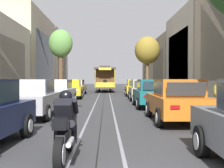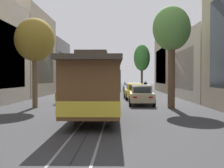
{
  "view_description": "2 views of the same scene",
  "coord_description": "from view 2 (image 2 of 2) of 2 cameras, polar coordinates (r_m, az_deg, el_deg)",
  "views": [
    {
      "loc": [
        0.18,
        -3.18,
        1.57
      ],
      "look_at": [
        0.74,
        24.14,
        1.15
      ],
      "focal_mm": 46.08,
      "sensor_mm": 36.0,
      "label": 1
    },
    {
      "loc": [
        -1.19,
        49.15,
        2.12
      ],
      "look_at": [
        -0.24,
        9.27,
        1.29
      ],
      "focal_mm": 45.35,
      "sensor_mm": 36.0,
      "label": 2
    }
  ],
  "objects": [
    {
      "name": "parked_car_white_mid_left",
      "position": [
        33.89,
        4.3,
        -1.05
      ],
      "size": [
        2.11,
        4.41,
        1.58
      ],
      "color": "silver",
      "rests_on": "ground"
    },
    {
      "name": "street_tree_kerb_left_near",
      "position": [
        43.59,
        6.04,
        5.22
      ],
      "size": [
        2.47,
        2.34,
        7.26
      ],
      "color": "#4C3826",
      "rests_on": "ground"
    },
    {
      "name": "parked_car_orange_second_right",
      "position": [
        41.94,
        -4.14,
        -0.62
      ],
      "size": [
        2.05,
        4.38,
        1.58
      ],
      "color": "orange",
      "rests_on": "ground"
    },
    {
      "name": "parked_car_beige_fifth_left",
      "position": [
        22.37,
        5.93,
        -2.2
      ],
      "size": [
        2.09,
        4.4,
        1.58
      ],
      "color": "#C1B28E",
      "rests_on": "ground"
    },
    {
      "name": "motorcycle_with_rider",
      "position": [
        46.8,
        0.65,
        -0.61
      ],
      "size": [
        0.56,
        1.99,
        1.37
      ],
      "color": "black",
      "rests_on": "ground"
    },
    {
      "name": "parked_car_yellow_fifth_right",
      "position": [
        25.07,
        -8.24,
        -1.84
      ],
      "size": [
        2.08,
        4.4,
        1.58
      ],
      "color": "gold",
      "rests_on": "ground"
    },
    {
      "name": "street_tree_kerb_right_near",
      "position": [
        45.11,
        -5.78,
        4.27
      ],
      "size": [
        3.22,
        3.3,
        6.13
      ],
      "color": "brown",
      "rests_on": "ground"
    },
    {
      "name": "cable_car_trolley",
      "position": [
        14.38,
        -3.39,
        -0.62
      ],
      "size": [
        2.66,
        9.15,
        3.28
      ],
      "color": "brown",
      "rests_on": "ground"
    },
    {
      "name": "trolley_track_rails",
      "position": [
        22.44,
        -1.69,
        -4.21
      ],
      "size": [
        1.14,
        65.67,
        0.01
      ],
      "color": "gray",
      "rests_on": "ground"
    },
    {
      "name": "parked_car_beige_fourth_right",
      "position": [
        30.85,
        -6.26,
        -1.27
      ],
      "size": [
        2.08,
        4.39,
        1.58
      ],
      "color": "#C1B28E",
      "rests_on": "ground"
    },
    {
      "name": "street_tree_kerb_right_second",
      "position": [
        21.15,
        -15.33,
        8.45
      ],
      "size": [
        2.84,
        2.61,
        6.41
      ],
      "color": "brown",
      "rests_on": "ground"
    },
    {
      "name": "ground_plane",
      "position": [
        26.19,
        -1.25,
        -3.45
      ],
      "size": [
        160.0,
        160.0,
        0.0
      ],
      "primitive_type": "plane",
      "color": "#38383A"
    },
    {
      "name": "parked_car_silver_second_left",
      "position": [
        40.32,
        3.81,
        -0.69
      ],
      "size": [
        2.02,
        4.37,
        1.58
      ],
      "color": "#B7B7BC",
      "rests_on": "ground"
    },
    {
      "name": "parked_car_yellow_fourth_left",
      "position": [
        28.25,
        4.55,
        -1.49
      ],
      "size": [
        2.13,
        4.42,
        1.58
      ],
      "color": "gold",
      "rests_on": "ground"
    },
    {
      "name": "street_tree_kerb_left_second",
      "position": [
        20.61,
        11.92,
        10.4
      ],
      "size": [
        2.66,
        2.19,
        7.19
      ],
      "color": "brown",
      "rests_on": "ground"
    },
    {
      "name": "pedestrian_on_right_pavement",
      "position": [
        45.82,
        6.77,
        -0.29
      ],
      "size": [
        0.55,
        0.39,
        1.67
      ],
      "color": "black",
      "rests_on": "ground"
    },
    {
      "name": "pedestrian_crossing_far",
      "position": [
        42.94,
        -7.51,
        -0.46
      ],
      "size": [
        0.55,
        0.4,
        1.58
      ],
      "color": "#4C4233",
      "rests_on": "ground"
    },
    {
      "name": "parked_car_navy_near_left",
      "position": [
        45.84,
        3.49,
        -0.46
      ],
      "size": [
        2.11,
        4.41,
        1.58
      ],
      "color": "#19234C",
      "rests_on": "ground"
    },
    {
      "name": "parked_car_teal_mid_right",
      "position": [
        36.39,
        -4.89,
        -0.89
      ],
      "size": [
        2.04,
        4.38,
        1.58
      ],
      "color": "#196B70",
      "rests_on": "ground"
    },
    {
      "name": "pedestrian_on_left_pavement",
      "position": [
        39.29,
        -8.63,
        -0.62
      ],
      "size": [
        0.55,
        0.39,
        1.58
      ],
      "color": "slate",
      "rests_on": "ground"
    },
    {
      "name": "parked_car_grey_near_right",
      "position": [
        48.17,
        -3.55,
        -0.39
      ],
      "size": [
        2.13,
        4.42,
        1.58
      ],
      "color": "slate",
      "rests_on": "ground"
    }
  ]
}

